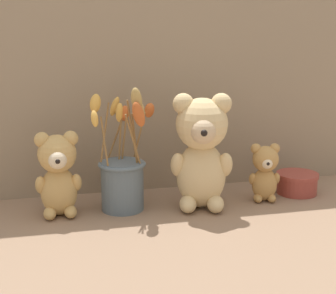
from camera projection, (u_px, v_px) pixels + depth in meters
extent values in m
plane|color=#8E7056|center=(170.00, 208.00, 1.26)|extent=(4.00, 4.00, 0.00)
cube|color=gray|center=(155.00, 84.00, 1.35)|extent=(1.25, 0.02, 0.57)
ellipsoid|color=#DBBC84|center=(201.00, 175.00, 1.25)|extent=(0.14, 0.12, 0.16)
sphere|color=#DBBC84|center=(202.00, 124.00, 1.22)|extent=(0.13, 0.13, 0.13)
sphere|color=#D1B289|center=(203.00, 131.00, 1.18)|extent=(0.06, 0.06, 0.06)
sphere|color=black|center=(204.00, 133.00, 1.15)|extent=(0.02, 0.02, 0.02)
sphere|color=#DBBC84|center=(221.00, 104.00, 1.21)|extent=(0.05, 0.05, 0.05)
sphere|color=#DBBC84|center=(183.00, 104.00, 1.21)|extent=(0.05, 0.05, 0.05)
ellipsoid|color=#DBBC84|center=(225.00, 165.00, 1.23)|extent=(0.05, 0.06, 0.07)
ellipsoid|color=#DBBC84|center=(178.00, 165.00, 1.23)|extent=(0.05, 0.06, 0.07)
ellipsoid|color=#DBBC84|center=(215.00, 204.00, 1.23)|extent=(0.05, 0.07, 0.04)
ellipsoid|color=#DBBC84|center=(188.00, 204.00, 1.23)|extent=(0.05, 0.07, 0.04)
ellipsoid|color=tan|center=(59.00, 191.00, 1.20)|extent=(0.09, 0.07, 0.12)
sphere|color=tan|center=(57.00, 154.00, 1.18)|extent=(0.09, 0.09, 0.09)
sphere|color=beige|center=(58.00, 160.00, 1.15)|extent=(0.04, 0.04, 0.04)
sphere|color=black|center=(58.00, 161.00, 1.13)|extent=(0.01, 0.01, 0.01)
sphere|color=tan|center=(71.00, 138.00, 1.18)|extent=(0.04, 0.04, 0.04)
sphere|color=tan|center=(42.00, 140.00, 1.17)|extent=(0.04, 0.04, 0.04)
ellipsoid|color=tan|center=(76.00, 183.00, 1.20)|extent=(0.03, 0.04, 0.05)
ellipsoid|color=tan|center=(41.00, 185.00, 1.18)|extent=(0.03, 0.04, 0.05)
ellipsoid|color=tan|center=(71.00, 212.00, 1.20)|extent=(0.03, 0.05, 0.03)
ellipsoid|color=tan|center=(50.00, 213.00, 1.18)|extent=(0.03, 0.05, 0.03)
ellipsoid|color=tan|center=(264.00, 184.00, 1.31)|extent=(0.07, 0.06, 0.09)
sphere|color=tan|center=(265.00, 158.00, 1.29)|extent=(0.07, 0.07, 0.07)
sphere|color=beige|center=(267.00, 163.00, 1.27)|extent=(0.03, 0.03, 0.03)
sphere|color=black|center=(268.00, 164.00, 1.26)|extent=(0.01, 0.01, 0.01)
sphere|color=tan|center=(275.00, 149.00, 1.29)|extent=(0.03, 0.03, 0.03)
sphere|color=tan|center=(256.00, 149.00, 1.29)|extent=(0.03, 0.03, 0.03)
ellipsoid|color=tan|center=(276.00, 179.00, 1.30)|extent=(0.02, 0.03, 0.04)
ellipsoid|color=tan|center=(253.00, 179.00, 1.30)|extent=(0.02, 0.03, 0.04)
ellipsoid|color=tan|center=(272.00, 198.00, 1.30)|extent=(0.03, 0.04, 0.02)
ellipsoid|color=tan|center=(258.00, 198.00, 1.30)|extent=(0.03, 0.04, 0.02)
cylinder|color=slate|center=(122.00, 186.00, 1.24)|extent=(0.10, 0.10, 0.12)
torus|color=slate|center=(122.00, 164.00, 1.23)|extent=(0.11, 0.11, 0.01)
cylinder|color=olive|center=(124.00, 137.00, 1.24)|extent=(0.02, 0.01, 0.11)
ellipsoid|color=#C65B28|center=(125.00, 113.00, 1.23)|extent=(0.03, 0.03, 0.04)
cylinder|color=olive|center=(133.00, 139.00, 1.18)|extent=(0.04, 0.03, 0.12)
ellipsoid|color=#C65B28|center=(139.00, 114.00, 1.15)|extent=(0.05, 0.05, 0.07)
cylinder|color=olive|center=(120.00, 136.00, 1.24)|extent=(0.01, 0.00, 0.11)
ellipsoid|color=gold|center=(120.00, 113.00, 1.23)|extent=(0.02, 0.02, 0.05)
cylinder|color=olive|center=(105.00, 132.00, 1.22)|extent=(0.03, 0.04, 0.14)
ellipsoid|color=gold|center=(95.00, 103.00, 1.22)|extent=(0.04, 0.05, 0.05)
cylinder|color=olive|center=(139.00, 135.00, 1.24)|extent=(0.02, 0.06, 0.12)
ellipsoid|color=#C65B28|center=(149.00, 110.00, 1.24)|extent=(0.03, 0.04, 0.05)
cylinder|color=olive|center=(104.00, 141.00, 1.20)|extent=(0.01, 0.05, 0.11)
ellipsoid|color=gold|center=(95.00, 119.00, 1.17)|extent=(0.02, 0.03, 0.04)
cylinder|color=olive|center=(132.00, 132.00, 1.19)|extent=(0.03, 0.02, 0.15)
ellipsoid|color=tan|center=(137.00, 100.00, 1.16)|extent=(0.04, 0.04, 0.06)
cylinder|color=olive|center=(117.00, 133.00, 1.25)|extent=(0.05, 0.01, 0.12)
ellipsoid|color=gold|center=(115.00, 106.00, 1.26)|extent=(0.04, 0.02, 0.05)
cylinder|color=olive|center=(135.00, 138.00, 1.20)|extent=(0.02, 0.03, 0.12)
ellipsoid|color=tan|center=(140.00, 113.00, 1.18)|extent=(0.04, 0.04, 0.06)
cylinder|color=#993D33|center=(297.00, 185.00, 1.37)|extent=(0.10, 0.10, 0.05)
cylinder|color=#993D33|center=(298.00, 175.00, 1.36)|extent=(0.11, 0.11, 0.01)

